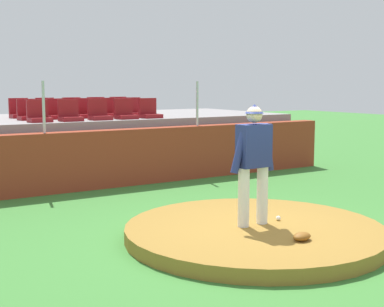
# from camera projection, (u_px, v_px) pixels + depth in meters

# --- Properties ---
(ground_plane) EXTENTS (60.00, 60.00, 0.00)m
(ground_plane) POSITION_uv_depth(u_px,v_px,m) (254.00, 239.00, 8.11)
(ground_plane) COLOR #3A7C32
(pitchers_mound) EXTENTS (3.90, 3.90, 0.20)m
(pitchers_mound) POSITION_uv_depth(u_px,v_px,m) (254.00, 232.00, 8.10)
(pitchers_mound) COLOR olive
(pitchers_mound) RESTS_ON ground_plane
(pitcher) EXTENTS (0.80, 0.28, 1.82)m
(pitcher) POSITION_uv_depth(u_px,v_px,m) (254.00, 156.00, 7.99)
(pitcher) COLOR white
(pitcher) RESTS_ON pitchers_mound
(baseball) EXTENTS (0.07, 0.07, 0.07)m
(baseball) POSITION_uv_depth(u_px,v_px,m) (278.00, 218.00, 8.38)
(baseball) COLOR white
(baseball) RESTS_ON pitchers_mound
(fielding_glove) EXTENTS (0.34, 0.26, 0.11)m
(fielding_glove) POSITION_uv_depth(u_px,v_px,m) (302.00, 237.00, 7.30)
(fielding_glove) COLOR brown
(fielding_glove) RESTS_ON pitchers_mound
(brick_barrier) EXTENTS (12.10, 0.40, 1.29)m
(brick_barrier) POSITION_uv_depth(u_px,v_px,m) (115.00, 158.00, 12.25)
(brick_barrier) COLOR maroon
(brick_barrier) RESTS_ON ground_plane
(fence_post_left) EXTENTS (0.06, 0.06, 1.09)m
(fence_post_left) POSITION_uv_depth(u_px,v_px,m) (44.00, 107.00, 11.25)
(fence_post_left) COLOR silver
(fence_post_left) RESTS_ON brick_barrier
(fence_post_right) EXTENTS (0.06, 0.06, 1.09)m
(fence_post_right) POSITION_uv_depth(u_px,v_px,m) (197.00, 104.00, 13.27)
(fence_post_right) COLOR silver
(fence_post_right) RESTS_ON brick_barrier
(bleacher_platform) EXTENTS (11.40, 4.38, 1.46)m
(bleacher_platform) POSITION_uv_depth(u_px,v_px,m) (75.00, 144.00, 14.43)
(bleacher_platform) COLOR gray
(bleacher_platform) RESTS_ON ground_plane
(stadium_chair_0) EXTENTS (0.48, 0.44, 0.50)m
(stadium_chair_0) POSITION_uv_depth(u_px,v_px,m) (39.00, 115.00, 12.19)
(stadium_chair_0) COLOR maroon
(stadium_chair_0) RESTS_ON bleacher_platform
(stadium_chair_1) EXTENTS (0.48, 0.44, 0.50)m
(stadium_chair_1) POSITION_uv_depth(u_px,v_px,m) (70.00, 114.00, 12.51)
(stadium_chair_1) COLOR maroon
(stadium_chair_1) RESTS_ON bleacher_platform
(stadium_chair_2) EXTENTS (0.48, 0.44, 0.50)m
(stadium_chair_2) POSITION_uv_depth(u_px,v_px,m) (99.00, 113.00, 12.95)
(stadium_chair_2) COLOR maroon
(stadium_chair_2) RESTS_ON bleacher_platform
(stadium_chair_3) EXTENTS (0.48, 0.44, 0.50)m
(stadium_chair_3) POSITION_uv_depth(u_px,v_px,m) (125.00, 113.00, 13.30)
(stadium_chair_3) COLOR maroon
(stadium_chair_3) RESTS_ON bleacher_platform
(stadium_chair_4) EXTENTS (0.48, 0.44, 0.50)m
(stadium_chair_4) POSITION_uv_depth(u_px,v_px,m) (149.00, 112.00, 13.68)
(stadium_chair_4) COLOR maroon
(stadium_chair_4) RESTS_ON bleacher_platform
(stadium_chair_5) EXTENTS (0.48, 0.44, 0.50)m
(stadium_chair_5) POSITION_uv_depth(u_px,v_px,m) (28.00, 113.00, 12.92)
(stadium_chair_5) COLOR maroon
(stadium_chair_5) RESTS_ON bleacher_platform
(stadium_chair_6) EXTENTS (0.48, 0.44, 0.50)m
(stadium_chair_6) POSITION_uv_depth(u_px,v_px,m) (57.00, 113.00, 13.27)
(stadium_chair_6) COLOR maroon
(stadium_chair_6) RESTS_ON bleacher_platform
(stadium_chair_7) EXTENTS (0.48, 0.44, 0.50)m
(stadium_chair_7) POSITION_uv_depth(u_px,v_px,m) (85.00, 112.00, 13.67)
(stadium_chair_7) COLOR maroon
(stadium_chair_7) RESTS_ON bleacher_platform
(stadium_chair_8) EXTENTS (0.48, 0.44, 0.50)m
(stadium_chair_8) POSITION_uv_depth(u_px,v_px,m) (110.00, 111.00, 14.03)
(stadium_chair_8) COLOR maroon
(stadium_chair_8) RESTS_ON bleacher_platform
(stadium_chair_9) EXTENTS (0.48, 0.44, 0.50)m
(stadium_chair_9) POSITION_uv_depth(u_px,v_px,m) (134.00, 110.00, 14.42)
(stadium_chair_9) COLOR maroon
(stadium_chair_9) RESTS_ON bleacher_platform
(stadium_chair_10) EXTENTS (0.48, 0.44, 0.50)m
(stadium_chair_10) POSITION_uv_depth(u_px,v_px,m) (20.00, 112.00, 13.71)
(stadium_chair_10) COLOR maroon
(stadium_chair_10) RESTS_ON bleacher_platform
(stadium_chair_11) EXTENTS (0.48, 0.44, 0.50)m
(stadium_chair_11) POSITION_uv_depth(u_px,v_px,m) (46.00, 111.00, 14.06)
(stadium_chair_11) COLOR maroon
(stadium_chair_11) RESTS_ON bleacher_platform
(stadium_chair_12) EXTENTS (0.48, 0.44, 0.50)m
(stadium_chair_12) POSITION_uv_depth(u_px,v_px,m) (73.00, 110.00, 14.41)
(stadium_chair_12) COLOR maroon
(stadium_chair_12) RESTS_ON bleacher_platform
(stadium_chair_13) EXTENTS (0.48, 0.44, 0.50)m
(stadium_chair_13) POSITION_uv_depth(u_px,v_px,m) (97.00, 110.00, 14.81)
(stadium_chair_13) COLOR maroon
(stadium_chair_13) RESTS_ON bleacher_platform
(stadium_chair_14) EXTENTS (0.48, 0.44, 0.50)m
(stadium_chair_14) POSITION_uv_depth(u_px,v_px,m) (120.00, 109.00, 15.18)
(stadium_chair_14) COLOR maroon
(stadium_chair_14) RESTS_ON bleacher_platform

